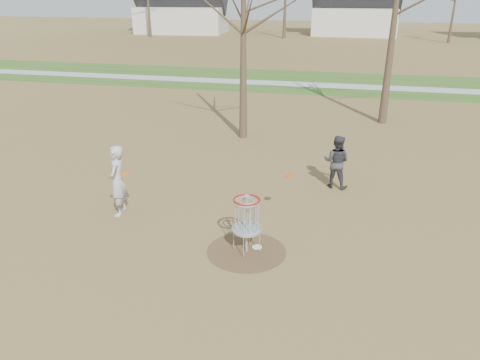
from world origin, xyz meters
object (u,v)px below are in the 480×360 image
Objects in this scene: player_throwing at (336,162)px; disc_golf_basket at (247,215)px; player_standing at (117,181)px; disc_grounded at (257,247)px.

player_throwing reaches higher than disc_golf_basket.
player_standing is 3.82m from disc_golf_basket.
disc_golf_basket is (-1.77, -4.23, 0.12)m from player_throwing.
player_throwing is (5.42, 3.11, -0.14)m from player_standing.
player_standing is at bearing 41.77° from player_throwing.
disc_grounded is at bearing 80.60° from player_throwing.
player_throwing reaches higher than disc_grounded.
disc_golf_basket is at bearing 63.21° from player_standing.
disc_grounded is (-1.57, -4.03, -0.78)m from player_throwing.
player_standing is 4.06m from disc_grounded.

